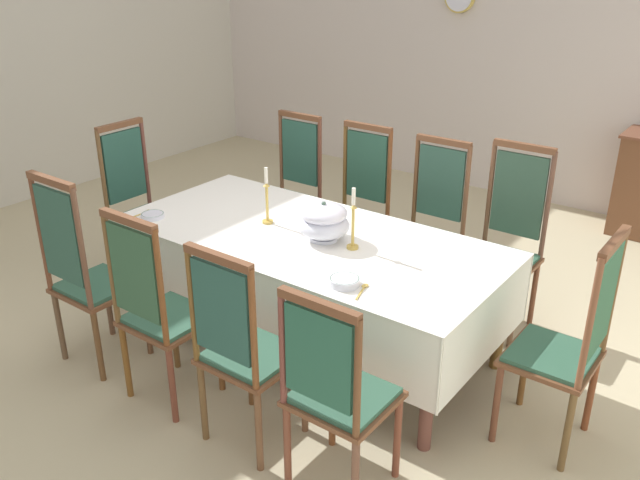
% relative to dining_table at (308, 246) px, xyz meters
% --- Properties ---
extents(ground, '(7.78, 7.09, 0.04)m').
position_rel_dining_table_xyz_m(ground, '(0.00, -0.08, -0.70)').
color(ground, '#BAAF8C').
extents(back_wall, '(7.78, 0.08, 3.52)m').
position_rel_dining_table_xyz_m(back_wall, '(0.00, 3.50, 1.08)').
color(back_wall, beige).
rests_on(back_wall, ground).
extents(dining_table, '(2.38, 1.10, 0.75)m').
position_rel_dining_table_xyz_m(dining_table, '(0.00, 0.00, 0.00)').
color(dining_table, brown).
rests_on(dining_table, ground).
extents(tablecloth, '(2.40, 1.12, 0.44)m').
position_rel_dining_table_xyz_m(tablecloth, '(0.00, -0.00, -0.04)').
color(tablecloth, white).
rests_on(tablecloth, dining_table).
extents(chair_south_a, '(0.44, 0.42, 1.23)m').
position_rel_dining_table_xyz_m(chair_south_a, '(-0.91, -0.96, -0.06)').
color(chair_south_a, brown).
rests_on(chair_south_a, ground).
extents(chair_north_a, '(0.44, 0.42, 1.17)m').
position_rel_dining_table_xyz_m(chair_north_a, '(-0.91, 0.96, -0.09)').
color(chair_north_a, brown).
rests_on(chair_north_a, ground).
extents(chair_south_b, '(0.44, 0.42, 1.16)m').
position_rel_dining_table_xyz_m(chair_south_b, '(-0.28, -0.96, -0.09)').
color(chair_south_b, brown).
rests_on(chair_south_b, ground).
extents(chair_north_b, '(0.44, 0.42, 1.18)m').
position_rel_dining_table_xyz_m(chair_north_b, '(-0.28, 0.96, -0.08)').
color(chair_north_b, brown).
rests_on(chair_north_b, ground).
extents(chair_south_c, '(0.44, 0.42, 1.13)m').
position_rel_dining_table_xyz_m(chair_south_c, '(0.33, -0.96, -0.10)').
color(chair_south_c, brown).
rests_on(chair_south_c, ground).
extents(chair_north_c, '(0.44, 0.42, 1.17)m').
position_rel_dining_table_xyz_m(chair_north_c, '(0.33, 0.96, -0.08)').
color(chair_north_c, brown).
rests_on(chair_north_c, ground).
extents(chair_south_d, '(0.44, 0.42, 1.08)m').
position_rel_dining_table_xyz_m(chair_south_d, '(0.89, -0.95, -0.12)').
color(chair_south_d, brown).
rests_on(chair_south_d, ground).
extents(chair_north_d, '(0.44, 0.42, 1.23)m').
position_rel_dining_table_xyz_m(chair_north_d, '(0.89, 0.96, -0.06)').
color(chair_north_d, brown).
rests_on(chair_north_d, ground).
extents(chair_head_west, '(0.42, 0.44, 1.20)m').
position_rel_dining_table_xyz_m(chair_head_west, '(-1.60, -0.00, -0.08)').
color(chair_head_west, brown).
rests_on(chair_head_west, ground).
extents(chair_head_east, '(0.42, 0.44, 1.18)m').
position_rel_dining_table_xyz_m(chair_head_east, '(1.60, -0.00, -0.08)').
color(chair_head_east, brown).
rests_on(chair_head_east, ground).
extents(soup_tureen, '(0.31, 0.31, 0.24)m').
position_rel_dining_table_xyz_m(soup_tureen, '(0.12, -0.00, 0.19)').
color(soup_tureen, white).
rests_on(soup_tureen, tablecloth).
extents(candlestick_west, '(0.07, 0.07, 0.37)m').
position_rel_dining_table_xyz_m(candlestick_west, '(-0.32, -0.00, 0.22)').
color(candlestick_west, gold).
rests_on(candlestick_west, tablecloth).
extents(candlestick_east, '(0.07, 0.07, 0.37)m').
position_rel_dining_table_xyz_m(candlestick_east, '(0.32, -0.00, 0.23)').
color(candlestick_east, gold).
rests_on(candlestick_east, tablecloth).
extents(bowl_near_left, '(0.15, 0.15, 0.03)m').
position_rel_dining_table_xyz_m(bowl_near_left, '(-0.98, -0.38, 0.09)').
color(bowl_near_left, white).
rests_on(bowl_near_left, tablecloth).
extents(bowl_near_right, '(0.16, 0.16, 0.04)m').
position_rel_dining_table_xyz_m(bowl_near_right, '(0.55, -0.40, 0.10)').
color(bowl_near_right, white).
rests_on(bowl_near_right, tablecloth).
extents(spoon_primary, '(0.03, 0.18, 0.01)m').
position_rel_dining_table_xyz_m(spoon_primary, '(-1.08, -0.35, 0.08)').
color(spoon_primary, gold).
rests_on(spoon_primary, tablecloth).
extents(spoon_secondary, '(0.06, 0.17, 0.01)m').
position_rel_dining_table_xyz_m(spoon_secondary, '(0.65, -0.38, 0.08)').
color(spoon_secondary, gold).
rests_on(spoon_secondary, tablecloth).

